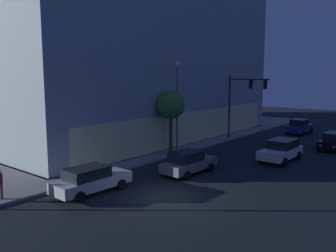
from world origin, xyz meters
TOP-DOWN VIEW (x-y plane):
  - ground_plane at (0.00, 0.00)m, footprint 120.00×120.00m
  - modern_building at (13.78, 22.74)m, footprint 32.86×30.45m
  - traffic_light_far_corner at (18.82, 4.92)m, footprint 0.54×4.38m
  - street_lamp_sidewalk at (9.38, 6.42)m, footprint 0.44×0.44m
  - sidewalk_tree at (8.97, 6.80)m, footprint 2.48×2.48m
  - car_silver at (-2.19, 3.81)m, footprint 4.79×2.09m
  - car_grey at (4.69, 1.82)m, footprint 4.51×2.05m
  - car_white at (12.36, -1.77)m, footprint 4.68×2.27m
  - car_black at (19.52, -4.02)m, footprint 4.15×2.19m
  - car_blue at (26.61, 1.53)m, footprint 4.10×2.12m

SIDE VIEW (x-z plane):
  - ground_plane at x=0.00m, z-range 0.00..0.00m
  - car_silver at x=-2.19m, z-range 0.02..1.59m
  - car_grey at x=4.69m, z-range 0.00..1.62m
  - car_black at x=19.52m, z-range 0.03..1.62m
  - car_blue at x=26.61m, z-range -0.02..1.75m
  - car_white at x=12.36m, z-range 0.03..1.73m
  - sidewalk_tree at x=8.97m, z-range 1.56..6.95m
  - traffic_light_far_corner at x=18.82m, z-range 1.54..8.18m
  - street_lamp_sidewalk at x=9.38m, z-range 1.16..9.00m
  - modern_building at x=13.78m, z-range -0.08..21.57m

